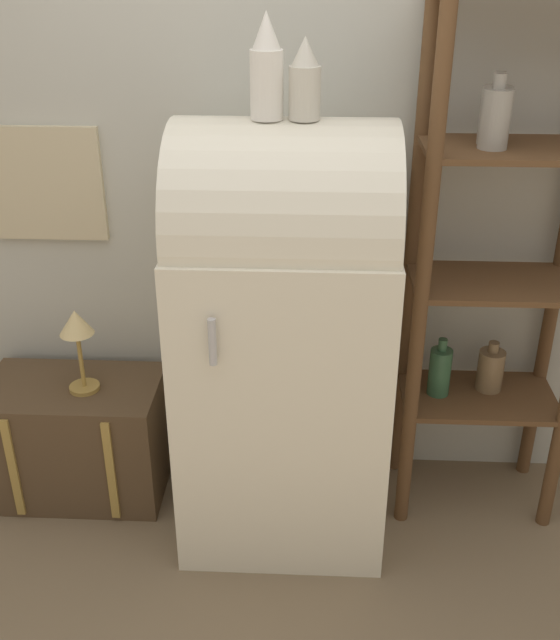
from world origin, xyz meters
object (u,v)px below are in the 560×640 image
Objects in this scene: vase_left at (267,70)px; desk_lamp at (77,332)px; refrigerator at (284,332)px; suitcase_trunk at (78,438)px; vase_center at (305,81)px.

vase_left is 1.13m from desk_lamp.
refrigerator is at bearing -6.03° from desk_lamp.
suitcase_trunk is 2.83× the size of vase_center.
suitcase_trunk is 1.57m from vase_left.
suitcase_trunk is at bearing 173.05° from refrigerator.
vase_left is 0.11m from vase_center.
vase_left is 0.92× the size of desk_lamp.
vase_center is at bearing -6.31° from refrigerator.
refrigerator is at bearing 173.69° from vase_center.
desk_lamp is at bearing 173.00° from vase_left.
vase_center is at bearing -6.05° from desk_lamp.
vase_center is at bearing -6.91° from suitcase_trunk.
suitcase_trunk is at bearing 162.41° from desk_lamp.
refrigerator is 4.57× the size of desk_lamp.
vase_left reaches higher than suitcase_trunk.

